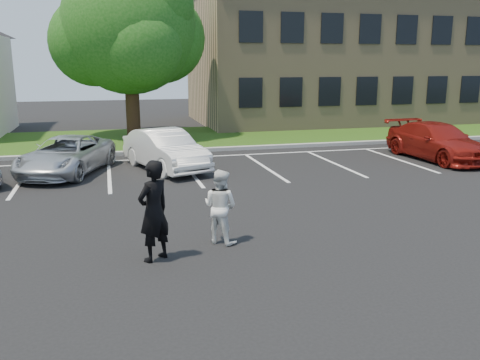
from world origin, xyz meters
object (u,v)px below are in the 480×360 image
tree (131,30)px  car_white_sedan (165,150)px  man_white_shirt (220,206)px  car_silver_minivan (66,155)px  office_building (363,57)px  car_red_compact (437,142)px  man_black_suit (154,211)px

tree → car_white_sedan: 9.77m
man_white_shirt → car_silver_minivan: 8.93m
office_building → car_red_compact: 15.20m
man_white_shirt → car_red_compact: man_white_shirt is taller
car_silver_minivan → man_white_shirt: bearing=-45.0°
man_white_shirt → car_white_sedan: (-0.25, 7.95, -0.08)m
tree → man_white_shirt: tree is taller
office_building → man_black_suit: size_ratio=11.23×
car_white_sedan → car_silver_minivan: bearing=157.3°
tree → car_white_sedan: tree is taller
man_white_shirt → car_white_sedan: man_white_shirt is taller
office_building → man_black_suit: bearing=-125.9°
man_black_suit → car_white_sedan: size_ratio=0.46×
office_building → car_silver_minivan: (-18.21, -13.27, -3.52)m
man_white_shirt → man_black_suit: bearing=69.0°
tree → car_white_sedan: size_ratio=2.01×
man_black_suit → car_red_compact: 14.27m
office_building → car_white_sedan: (-14.80, -13.47, -3.44)m
car_white_sedan → car_red_compact: (10.70, -0.76, -0.00)m
car_silver_minivan → car_red_compact: size_ratio=0.93×
man_black_suit → car_white_sedan: man_black_suit is taller
office_building → car_white_sedan: size_ratio=5.12×
car_red_compact → man_white_shirt: bearing=-148.7°
office_building → man_black_suit: (-16.00, -22.07, -3.16)m
tree → man_white_shirt: (0.81, -16.54, -4.55)m
car_red_compact → car_silver_minivan: bearing=172.9°
car_silver_minivan → car_white_sedan: car_white_sedan is taller
car_silver_minivan → car_white_sedan: bearing=17.5°
man_white_shirt → car_red_compact: 12.69m
office_building → tree: bearing=-162.4°
man_black_suit → car_white_sedan: (1.21, 8.61, -0.28)m
car_silver_minivan → car_white_sedan: size_ratio=1.06×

